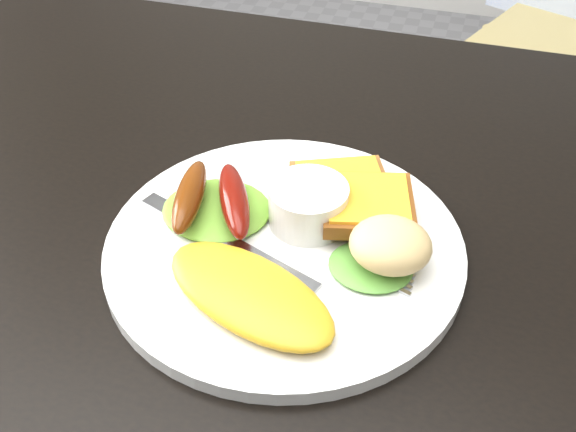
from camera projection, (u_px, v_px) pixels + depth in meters
The scene contains 12 objects.
dining_table at pixel (371, 258), 0.58m from camera, with size 1.20×0.80×0.04m, color black.
plate at pixel (285, 247), 0.56m from camera, with size 0.29×0.29×0.01m, color white.
lettuce_left at pixel (217, 209), 0.58m from camera, with size 0.09×0.08×0.01m, color #5B9D20.
lettuce_right at pixel (371, 266), 0.53m from camera, with size 0.07×0.06×0.01m, color #4C8C2D.
omelette at pixel (249, 293), 0.50m from camera, with size 0.15×0.07×0.02m, color orange.
sausage_a at pixel (190, 196), 0.57m from camera, with size 0.02×0.10×0.02m, color #652608.
sausage_b at pixel (234, 200), 0.56m from camera, with size 0.02×0.10×0.02m, color #700A02.
ramekin at pixel (308, 206), 0.56m from camera, with size 0.07×0.07×0.04m, color white.
toast_a at pixel (342, 192), 0.59m from camera, with size 0.08×0.08×0.01m, color brown.
toast_b at pixel (368, 205), 0.56m from camera, with size 0.07×0.07×0.01m, color brown.
potato_salad at pixel (390, 245), 0.51m from camera, with size 0.06×0.06×0.03m, color beige.
fork at pixel (226, 241), 0.55m from camera, with size 0.18×0.01×0.00m, color #ADAFB7.
Camera 1 is at (0.05, -0.42, 1.14)m, focal length 42.00 mm.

